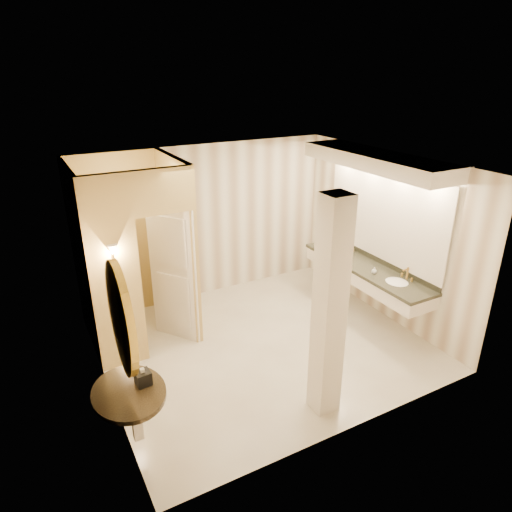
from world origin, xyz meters
The scene contains 16 objects.
floor centered at (0.00, 0.00, 0.00)m, with size 4.50×4.50×0.00m, color silver.
ceiling centered at (0.00, 0.00, 2.70)m, with size 4.50×4.50×0.00m, color white.
wall_back centered at (0.00, 2.00, 1.35)m, with size 4.50×0.02×2.70m, color white.
wall_front centered at (0.00, -2.00, 1.35)m, with size 4.50×0.02×2.70m, color white.
wall_left centered at (-2.25, 0.00, 1.35)m, with size 0.02×4.00×2.70m, color white.
wall_right centered at (2.25, 0.00, 1.35)m, with size 0.02×4.00×2.70m, color white.
toilet_closet centered at (-1.13, 0.96, 1.39)m, with size 1.50×1.55×2.70m.
wall_sconce centered at (-1.93, 0.43, 1.73)m, with size 0.14×0.14×0.42m.
vanity centered at (1.98, 0.01, 1.63)m, with size 0.75×2.71×2.09m.
console_shelf centered at (-2.21, -1.24, 1.34)m, with size 0.91×0.91×1.90m.
pillar centered at (-0.01, -1.54, 1.35)m, with size 0.29×0.29×2.70m, color white.
tissue_box centered at (-2.07, -1.20, 0.95)m, with size 0.15×0.15×0.15m, color black.
toilet centered at (-1.93, 1.75, 0.36)m, with size 0.40×0.71×0.72m, color white.
soap_bottle_a centered at (1.88, 0.39, 0.95)m, with size 0.07×0.07×0.15m, color beige.
soap_bottle_b centered at (1.85, -0.27, 0.93)m, with size 0.08×0.08×0.10m, color silver.
soap_bottle_c centered at (1.82, 0.35, 0.97)m, with size 0.07×0.07×0.18m, color #C6B28C.
Camera 1 is at (-2.87, -5.09, 3.89)m, focal length 32.00 mm.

